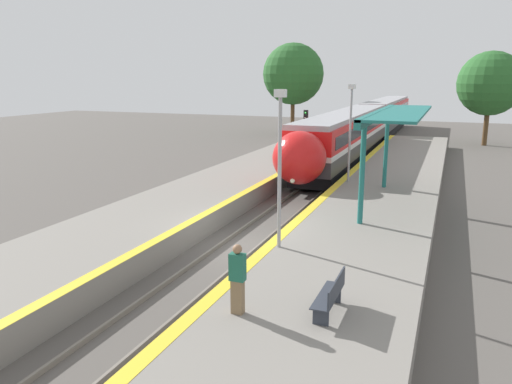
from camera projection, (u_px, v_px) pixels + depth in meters
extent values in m
plane|color=#56514C|center=(239.00, 247.00, 18.87)|extent=(120.00, 120.00, 0.00)
cube|color=slate|center=(222.00, 243.00, 19.11)|extent=(0.08, 90.00, 0.15)
cube|color=slate|center=(257.00, 248.00, 18.59)|extent=(0.08, 90.00, 0.15)
cube|color=black|center=(345.00, 156.00, 36.36)|extent=(2.49, 19.76, 0.82)
cube|color=#38383D|center=(346.00, 145.00, 36.17)|extent=(2.83, 21.48, 0.86)
cube|color=white|center=(346.00, 137.00, 36.04)|extent=(2.85, 21.48, 0.30)
cube|color=red|center=(347.00, 126.00, 35.86)|extent=(2.83, 21.48, 1.31)
cube|color=black|center=(347.00, 127.00, 35.88)|extent=(2.86, 19.76, 0.72)
cube|color=#9E9EA3|center=(347.00, 114.00, 35.68)|extent=(2.55, 21.48, 0.30)
cylinder|color=black|center=(306.00, 177.00, 29.63)|extent=(0.12, 0.96, 0.96)
cylinder|color=black|center=(330.00, 179.00, 29.11)|extent=(0.12, 0.96, 0.96)
cylinder|color=black|center=(316.00, 171.00, 31.62)|extent=(0.12, 0.96, 0.96)
cylinder|color=black|center=(338.00, 172.00, 31.10)|extent=(0.12, 0.96, 0.96)
cylinder|color=black|center=(350.00, 148.00, 41.69)|extent=(0.12, 0.96, 0.96)
cylinder|color=black|center=(368.00, 149.00, 41.18)|extent=(0.12, 0.96, 0.96)
cylinder|color=black|center=(355.00, 145.00, 43.69)|extent=(0.12, 0.96, 0.96)
cylinder|color=black|center=(372.00, 145.00, 43.17)|extent=(0.12, 0.96, 0.96)
ellipsoid|color=red|center=(299.00, 158.00, 25.35)|extent=(2.72, 3.01, 2.72)
ellipsoid|color=black|center=(297.00, 150.00, 24.91)|extent=(1.98, 1.76, 1.38)
sphere|color=#F9F4CC|center=(292.00, 181.00, 24.55)|extent=(0.24, 0.24, 0.24)
cube|color=black|center=(385.00, 128.00, 56.55)|extent=(2.49, 19.76, 0.82)
cube|color=#38383D|center=(386.00, 120.00, 56.36)|extent=(2.83, 21.48, 0.86)
cube|color=white|center=(386.00, 115.00, 56.23)|extent=(2.85, 21.48, 0.30)
cube|color=red|center=(387.00, 108.00, 56.05)|extent=(2.83, 21.48, 1.31)
cube|color=black|center=(387.00, 108.00, 56.06)|extent=(2.86, 19.76, 0.72)
cube|color=#9E9EA3|center=(387.00, 101.00, 55.86)|extent=(2.55, 21.48, 0.30)
cylinder|color=black|center=(368.00, 136.00, 49.81)|extent=(0.12, 0.96, 0.96)
cylinder|color=black|center=(383.00, 137.00, 49.30)|extent=(0.12, 0.96, 0.96)
cylinder|color=black|center=(371.00, 134.00, 51.81)|extent=(0.12, 0.96, 0.96)
cylinder|color=black|center=(385.00, 135.00, 51.29)|extent=(0.12, 0.96, 0.96)
cylinder|color=black|center=(385.00, 125.00, 61.88)|extent=(0.12, 0.96, 0.96)
cylinder|color=black|center=(397.00, 125.00, 61.36)|extent=(0.12, 0.96, 0.96)
cylinder|color=black|center=(388.00, 123.00, 63.87)|extent=(0.12, 0.96, 0.96)
cylinder|color=black|center=(399.00, 123.00, 63.36)|extent=(0.12, 0.96, 0.96)
cube|color=gray|center=(351.00, 250.00, 17.25)|extent=(5.10, 64.00, 0.90)
cube|color=yellow|center=(287.00, 230.00, 17.99)|extent=(0.40, 64.00, 0.01)
cube|color=gray|center=(147.00, 224.00, 20.22)|extent=(4.78, 64.00, 0.90)
cube|color=yellow|center=(195.00, 219.00, 19.33)|extent=(0.40, 64.00, 0.01)
cube|color=#2D333D|center=(321.00, 316.00, 11.07)|extent=(0.36, 0.06, 0.42)
cube|color=#2D333D|center=(334.00, 294.00, 12.20)|extent=(0.36, 0.06, 0.42)
cube|color=#2D333D|center=(328.00, 296.00, 11.59)|extent=(0.44, 1.67, 0.03)
cube|color=#2D333D|center=(337.00, 288.00, 11.46)|extent=(0.04, 1.67, 0.44)
cube|color=#7F6647|center=(238.00, 297.00, 11.59)|extent=(0.28, 0.20, 0.82)
cube|color=#1E604C|center=(237.00, 267.00, 11.42)|extent=(0.36, 0.22, 0.65)
sphere|color=#936B4C|center=(237.00, 249.00, 11.32)|extent=(0.22, 0.22, 0.22)
cylinder|color=#59595E|center=(305.00, 146.00, 34.07)|extent=(0.14, 0.14, 3.41)
cube|color=black|center=(306.00, 115.00, 33.61)|extent=(0.28, 0.20, 0.70)
sphere|color=#1ED833|center=(306.00, 113.00, 33.47)|extent=(0.14, 0.14, 0.14)
sphere|color=#330A0A|center=(305.00, 118.00, 33.54)|extent=(0.14, 0.14, 0.14)
cylinder|color=#9E9EA3|center=(280.00, 175.00, 15.68)|extent=(0.12, 0.12, 4.79)
cube|color=silver|center=(280.00, 93.00, 15.11)|extent=(0.36, 0.20, 0.24)
cylinder|color=#9E9EA3|center=(350.00, 136.00, 25.90)|extent=(0.12, 0.12, 4.79)
cube|color=silver|center=(352.00, 86.00, 25.33)|extent=(0.36, 0.20, 0.24)
cylinder|color=#1E6B66|center=(362.00, 175.00, 18.39)|extent=(0.20, 0.20, 3.73)
cylinder|color=#1E6B66|center=(386.00, 150.00, 24.54)|extent=(0.20, 0.20, 3.73)
cube|color=#1E6B66|center=(378.00, 115.00, 21.02)|extent=(0.24, 9.79, 0.36)
cube|color=#1E6B66|center=(400.00, 113.00, 20.67)|extent=(2.00, 9.79, 0.10)
cylinder|color=brown|center=(292.00, 117.00, 55.34)|extent=(0.44, 0.44, 3.93)
sphere|color=#286028|center=(293.00, 74.00, 54.30)|extent=(6.63, 6.63, 6.63)
cylinder|color=brown|center=(486.00, 127.00, 46.43)|extent=(0.44, 0.44, 3.35)
sphere|color=#286028|center=(490.00, 83.00, 45.52)|extent=(5.84, 5.84, 5.84)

